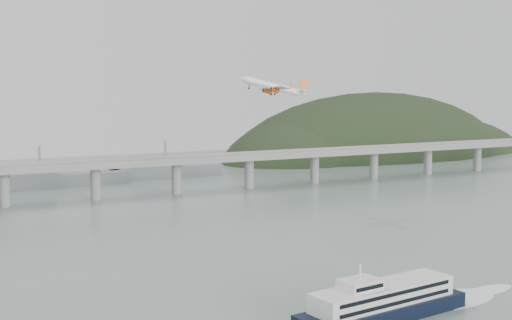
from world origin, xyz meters
TOP-DOWN VIEW (x-y plane):
  - ground at (0.00, 0.00)m, footprint 900.00×900.00m
  - bridge at (-1.15, 200.00)m, footprint 800.00×22.00m
  - headland at (285.18, 331.75)m, footprint 365.00×155.00m
  - ferry at (-8.50, -40.34)m, footprint 92.03×23.77m
  - airliner at (31.09, 95.91)m, footprint 36.51×33.19m

SIDE VIEW (x-z plane):
  - headland at x=285.18m, z-range -97.34..58.66m
  - ground at x=0.00m, z-range 0.00..0.00m
  - ferry at x=-8.50m, z-range -3.97..13.40m
  - bridge at x=-1.15m, z-range 5.70..29.60m
  - airliner at x=31.09m, z-range 60.08..71.25m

